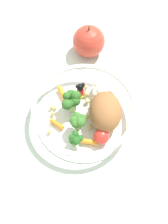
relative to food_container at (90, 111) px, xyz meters
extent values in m
plane|color=silver|center=(0.00, 0.01, -0.03)|extent=(2.40, 2.40, 0.00)
cylinder|color=white|center=(0.01, 0.00, -0.03)|extent=(0.20, 0.20, 0.01)
torus|color=white|center=(0.01, 0.00, 0.01)|extent=(0.21, 0.21, 0.01)
ellipsoid|color=#935B33|center=(-0.03, -0.01, 0.01)|extent=(0.09, 0.10, 0.06)
cylinder|color=#7FAD5B|center=(0.00, 0.07, -0.01)|extent=(0.01, 0.01, 0.02)
sphere|color=#23561E|center=(0.01, 0.07, 0.00)|extent=(0.01, 0.01, 0.01)
sphere|color=#23561E|center=(0.01, 0.07, 0.00)|extent=(0.01, 0.01, 0.01)
sphere|color=#23561E|center=(0.00, 0.07, 0.00)|extent=(0.02, 0.02, 0.02)
sphere|color=#23561E|center=(0.00, 0.06, 0.00)|extent=(0.01, 0.01, 0.01)
sphere|color=#23561E|center=(0.01, 0.06, 0.00)|extent=(0.01, 0.01, 0.01)
cylinder|color=#7FAD5B|center=(0.01, 0.03, -0.01)|extent=(0.01, 0.01, 0.03)
sphere|color=#386B28|center=(0.02, 0.03, 0.01)|extent=(0.02, 0.02, 0.02)
sphere|color=#386B28|center=(0.02, 0.04, 0.01)|extent=(0.02, 0.02, 0.02)
sphere|color=#386B28|center=(0.01, 0.04, 0.01)|extent=(0.02, 0.02, 0.02)
sphere|color=#386B28|center=(0.01, 0.04, 0.02)|extent=(0.02, 0.02, 0.02)
sphere|color=#386B28|center=(0.00, 0.03, 0.01)|extent=(0.01, 0.01, 0.01)
sphere|color=#386B28|center=(0.01, 0.03, 0.01)|extent=(0.02, 0.02, 0.02)
sphere|color=#386B28|center=(0.01, 0.03, 0.01)|extent=(0.02, 0.02, 0.02)
sphere|color=#386B28|center=(0.02, 0.03, 0.01)|extent=(0.02, 0.02, 0.02)
cylinder|color=#8EB766|center=(0.04, 0.00, -0.01)|extent=(0.02, 0.02, 0.03)
sphere|color=#2D6023|center=(0.05, 0.00, 0.02)|extent=(0.02, 0.02, 0.02)
sphere|color=#2D6023|center=(0.04, 0.01, 0.02)|extent=(0.02, 0.02, 0.02)
sphere|color=#2D6023|center=(0.04, 0.00, 0.01)|extent=(0.02, 0.02, 0.02)
sphere|color=#2D6023|center=(0.03, 0.00, 0.02)|extent=(0.02, 0.02, 0.02)
sphere|color=#2D6023|center=(0.03, -0.01, 0.02)|extent=(0.02, 0.02, 0.02)
sphere|color=#2D6023|center=(0.04, -0.01, 0.01)|extent=(0.02, 0.02, 0.02)
sphere|color=silver|center=(0.01, -0.06, -0.01)|extent=(0.02, 0.02, 0.02)
sphere|color=silver|center=(0.00, -0.05, -0.01)|extent=(0.02, 0.02, 0.02)
sphere|color=silver|center=(0.00, -0.06, -0.01)|extent=(0.03, 0.03, 0.03)
sphere|color=silver|center=(0.00, -0.06, -0.01)|extent=(0.02, 0.02, 0.02)
sphere|color=silver|center=(0.01, -0.07, 0.00)|extent=(0.02, 0.02, 0.02)
cube|color=yellow|center=(0.04, -0.04, -0.02)|extent=(0.02, 0.02, 0.00)
cylinder|color=red|center=(0.04, -0.04, -0.01)|extent=(0.02, 0.02, 0.02)
sphere|color=black|center=(0.04, -0.04, 0.01)|extent=(0.01, 0.01, 0.01)
sphere|color=black|center=(0.03, -0.05, 0.01)|extent=(0.01, 0.01, 0.01)
sphere|color=black|center=(0.04, -0.04, 0.01)|extent=(0.01, 0.01, 0.01)
cylinder|color=orange|center=(0.05, 0.04, -0.02)|extent=(0.03, 0.02, 0.01)
cylinder|color=orange|center=(-0.02, 0.06, -0.02)|extent=(0.03, 0.02, 0.01)
cylinder|color=orange|center=(0.07, -0.03, -0.02)|extent=(0.03, 0.03, 0.01)
sphere|color=red|center=(-0.02, -0.05, -0.01)|extent=(0.03, 0.03, 0.03)
sphere|color=red|center=(-0.04, 0.04, -0.01)|extent=(0.03, 0.03, 0.03)
sphere|color=tan|center=(0.07, 0.02, -0.02)|extent=(0.01, 0.01, 0.01)
sphere|color=tan|center=(0.07, 0.01, -0.02)|extent=(0.01, 0.01, 0.01)
sphere|color=#D1B775|center=(0.01, -0.04, -0.02)|extent=(0.01, 0.01, 0.01)
sphere|color=#D1B775|center=(0.02, -0.05, -0.02)|extent=(0.01, 0.01, 0.01)
sphere|color=tan|center=(0.06, 0.06, -0.02)|extent=(0.01, 0.01, 0.01)
sphere|color=#D1B775|center=(0.02, -0.03, -0.02)|extent=(0.01, 0.01, 0.01)
sphere|color=#D1B775|center=(0.08, 0.02, -0.02)|extent=(0.01, 0.01, 0.01)
sphere|color=#D1B775|center=(0.00, -0.02, -0.02)|extent=(0.01, 0.01, 0.01)
sphere|color=tan|center=(0.03, -0.06, -0.02)|extent=(0.01, 0.01, 0.01)
sphere|color=tan|center=(0.00, 0.01, -0.02)|extent=(0.01, 0.01, 0.01)
sphere|color=tan|center=(-0.01, 0.03, -0.02)|extent=(0.01, 0.01, 0.01)
sphere|color=#BC3828|center=(0.07, -0.16, 0.01)|extent=(0.07, 0.07, 0.07)
cylinder|color=brown|center=(0.07, -0.16, 0.05)|extent=(0.00, 0.00, 0.01)
cube|color=white|center=(0.06, 0.20, -0.03)|extent=(0.13, 0.11, 0.01)
camera|label=1|loc=(-0.11, 0.31, 0.60)|focal=54.61mm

